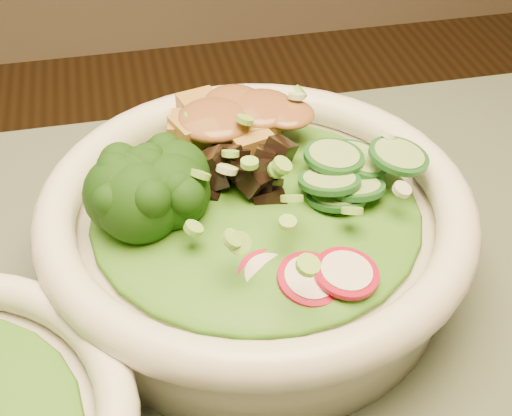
{
  "coord_description": "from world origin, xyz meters",
  "views": [
    {
      "loc": [
        -0.17,
        -0.21,
        1.13
      ],
      "look_at": [
        -0.09,
        0.16,
        0.82
      ],
      "focal_mm": 50.0,
      "sensor_mm": 36.0,
      "label": 1
    }
  ],
  "objects": [
    {
      "name": "scallion_garnish",
      "position": [
        -0.09,
        0.16,
        0.84
      ],
      "size": [
        0.22,
        0.22,
        0.03
      ],
      "primitive_type": null,
      "color": "#7ABC42",
      "rests_on": "salad_bowl"
    },
    {
      "name": "cucumber_slices",
      "position": [
        -0.02,
        0.16,
        0.83
      ],
      "size": [
        0.1,
        0.1,
        0.04
      ],
      "primitive_type": null,
      "rotation": [
        0.0,
        0.0,
        0.39
      ],
      "color": "#96C86F",
      "rests_on": "salad_bowl"
    },
    {
      "name": "tofu_cubes",
      "position": [
        -0.09,
        0.23,
        0.83
      ],
      "size": [
        0.12,
        0.1,
        0.04
      ],
      "primitive_type": null,
      "rotation": [
        0.0,
        0.0,
        0.39
      ],
      "color": "olive",
      "rests_on": "salad_bowl"
    },
    {
      "name": "broccoli_florets",
      "position": [
        -0.16,
        0.16,
        0.84
      ],
      "size": [
        0.11,
        0.11,
        0.05
      ],
      "primitive_type": null,
      "rotation": [
        0.0,
        0.0,
        0.39
      ],
      "color": "black",
      "rests_on": "salad_bowl"
    },
    {
      "name": "salad_bowl",
      "position": [
        -0.09,
        0.16,
        0.79
      ],
      "size": [
        0.3,
        0.3,
        0.08
      ],
      "rotation": [
        0.0,
        0.0,
        0.39
      ],
      "color": "silver",
      "rests_on": "dining_table"
    },
    {
      "name": "peanut_sauce",
      "position": [
        -0.09,
        0.23,
        0.85
      ],
      "size": [
        0.08,
        0.06,
        0.02
      ],
      "primitive_type": "ellipsoid",
      "color": "brown",
      "rests_on": "tofu_cubes"
    },
    {
      "name": "mushroom_heap",
      "position": [
        -0.09,
        0.18,
        0.83
      ],
      "size": [
        0.1,
        0.1,
        0.04
      ],
      "primitive_type": null,
      "rotation": [
        0.0,
        0.0,
        0.39
      ],
      "color": "black",
      "rests_on": "salad_bowl"
    },
    {
      "name": "radish_slices",
      "position": [
        -0.09,
        0.09,
        0.82
      ],
      "size": [
        0.13,
        0.09,
        0.02
      ],
      "primitive_type": null,
      "rotation": [
        0.0,
        0.0,
        0.39
      ],
      "color": "maroon",
      "rests_on": "salad_bowl"
    },
    {
      "name": "lettuce_bed",
      "position": [
        -0.09,
        0.16,
        0.82
      ],
      "size": [
        0.23,
        0.23,
        0.03
      ],
      "primitive_type": "ellipsoid",
      "color": "#266515",
      "rests_on": "salad_bowl"
    }
  ]
}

